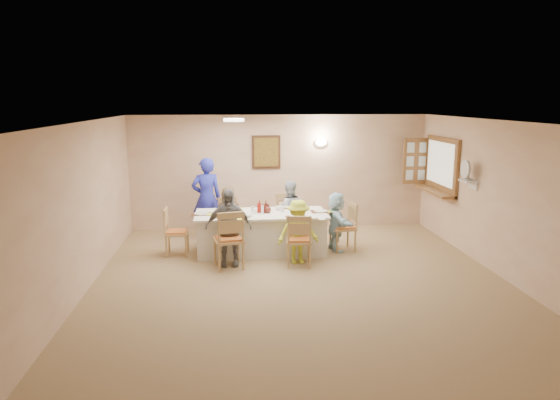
{
  "coord_description": "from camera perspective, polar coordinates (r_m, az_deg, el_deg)",
  "views": [
    {
      "loc": [
        -1.05,
        -7.33,
        2.82
      ],
      "look_at": [
        -0.2,
        1.4,
        1.05
      ],
      "focal_mm": 32.0,
      "sensor_mm": 36.0,
      "label": 1
    }
  ],
  "objects": [
    {
      "name": "dining_table",
      "position": [
        9.32,
        -2.16,
        -3.76
      ],
      "size": [
        2.42,
        1.02,
        0.76
      ],
      "primitive_type": "cube",
      "color": "silver",
      "rests_on": "ground"
    },
    {
      "name": "room_walls",
      "position": [
        7.52,
        2.56,
        1.39
      ],
      "size": [
        7.0,
        7.0,
        7.0
      ],
      "color": "tan",
      "rests_on": "ground"
    },
    {
      "name": "wall_picture",
      "position": [
        10.87,
        -1.59,
        5.5
      ],
      "size": [
        0.62,
        0.05,
        0.72
      ],
      "color": "#3C2115",
      "rests_on": "room_walls"
    },
    {
      "name": "napkin_fr",
      "position": [
        8.85,
        3.05,
        -1.99
      ],
      "size": [
        0.15,
        0.15,
        0.01
      ],
      "primitive_type": "cube",
      "color": "#D8EB31",
      "rests_on": "dining_table"
    },
    {
      "name": "napkin_fl",
      "position": [
        8.76,
        -4.74,
        -2.17
      ],
      "size": [
        0.15,
        0.15,
        0.01
      ],
      "primitive_type": "cube",
      "color": "#D8EB31",
      "rests_on": "dining_table"
    },
    {
      "name": "bowl_a",
      "position": [
        8.95,
        -3.92,
        -1.73
      ],
      "size": [
        0.38,
        0.38,
        0.06
      ],
      "primitive_type": "imported",
      "rotation": [
        0.0,
        0.0,
        -0.33
      ],
      "color": "white",
      "rests_on": "dining_table"
    },
    {
      "name": "chair_back_right",
      "position": [
        10.12,
        0.95,
        -2.0
      ],
      "size": [
        0.52,
        0.52,
        0.94
      ],
      "primitive_type": null,
      "rotation": [
        0.0,
        0.0,
        0.16
      ],
      "color": "tan",
      "rests_on": "ground"
    },
    {
      "name": "condiment_ketchup",
      "position": [
        9.24,
        -2.38,
        -0.74
      ],
      "size": [
        0.11,
        0.11,
        0.23
      ],
      "primitive_type": "imported",
      "rotation": [
        0.0,
        0.0,
        -0.09
      ],
      "color": "#9E150D",
      "rests_on": "dining_table"
    },
    {
      "name": "teacup_b",
      "position": [
        9.76,
        0.12,
        -0.53
      ],
      "size": [
        0.12,
        0.12,
        0.08
      ],
      "primitive_type": "imported",
      "rotation": [
        0.0,
        0.0,
        -0.23
      ],
      "color": "white",
      "rests_on": "dining_table"
    },
    {
      "name": "plate_le",
      "position": [
        9.23,
        -9.01,
        -1.54
      ],
      "size": [
        0.25,
        0.25,
        0.02
      ],
      "primitive_type": "cylinder",
      "color": "white",
      "rests_on": "dining_table"
    },
    {
      "name": "chair_front_left",
      "position": [
        8.5,
        -5.89,
        -4.4
      ],
      "size": [
        0.58,
        0.58,
        1.03
      ],
      "primitive_type": null,
      "rotation": [
        0.0,
        0.0,
        3.34
      ],
      "color": "tan",
      "rests_on": "ground"
    },
    {
      "name": "ground",
      "position": [
        7.92,
        2.46,
        -9.46
      ],
      "size": [
        7.0,
        7.0,
        0.0
      ],
      "primitive_type": "plane",
      "color": "tan"
    },
    {
      "name": "chair_right_end",
      "position": [
        9.52,
        7.2,
        -3.05
      ],
      "size": [
        0.5,
        0.5,
        0.91
      ],
      "primitive_type": null,
      "rotation": [
        0.0,
        0.0,
        -1.41
      ],
      "color": "tan",
      "rests_on": "ground"
    },
    {
      "name": "napkin_le",
      "position": [
        9.17,
        -7.91,
        -1.61
      ],
      "size": [
        0.15,
        0.15,
        0.01
      ],
      "primitive_type": "cube",
      "color": "#D8EB31",
      "rests_on": "dining_table"
    },
    {
      "name": "condiment_brown",
      "position": [
        9.24,
        -1.64,
        -0.77
      ],
      "size": [
        0.18,
        0.18,
        0.22
      ],
      "primitive_type": "imported",
      "rotation": [
        0.0,
        0.0,
        0.44
      ],
      "color": "#5A2018",
      "rests_on": "dining_table"
    },
    {
      "name": "bowl_b",
      "position": [
        9.5,
        -0.01,
        -0.92
      ],
      "size": [
        0.32,
        0.32,
        0.06
      ],
      "primitive_type": "imported",
      "rotation": [
        0.0,
        0.0,
        0.35
      ],
      "color": "white",
      "rests_on": "dining_table"
    },
    {
      "name": "placemat_fl",
      "position": [
        8.81,
        -5.92,
        -2.16
      ],
      "size": [
        0.36,
        0.26,
        0.01
      ],
      "primitive_type": "cube",
      "color": "#472B19",
      "rests_on": "dining_table"
    },
    {
      "name": "fan_shelf",
      "position": [
        9.47,
        20.72,
        2.05
      ],
      "size": [
        0.22,
        0.36,
        0.03
      ],
      "primitive_type": "cube",
      "color": "white",
      "rests_on": "room_walls"
    },
    {
      "name": "plate_re",
      "position": [
        9.36,
        4.68,
        -1.26
      ],
      "size": [
        0.25,
        0.25,
        0.02
      ],
      "primitive_type": "cylinder",
      "color": "white",
      "rests_on": "dining_table"
    },
    {
      "name": "chair_back_left",
      "position": [
        10.07,
        -5.85,
        -2.3
      ],
      "size": [
        0.48,
        0.48,
        0.89
      ],
      "primitive_type": null,
      "rotation": [
        0.0,
        0.0,
        0.13
      ],
      "color": "tan",
      "rests_on": "ground"
    },
    {
      "name": "chair_left_end",
      "position": [
        9.35,
        -11.71,
        -3.56
      ],
      "size": [
        0.43,
        0.43,
        0.88
      ],
      "primitive_type": null,
      "rotation": [
        0.0,
        0.0,
        1.55
      ],
      "color": "tan",
      "rests_on": "ground"
    },
    {
      "name": "diner_front_left",
      "position": [
        8.58,
        -5.91,
        -3.14
      ],
      "size": [
        0.8,
        0.35,
        1.35
      ],
      "primitive_type": "imported",
      "rotation": [
        0.0,
        0.0,
        -0.01
      ],
      "color": "gray",
      "rests_on": "ground"
    },
    {
      "name": "caregiver",
      "position": [
        10.34,
        -8.39,
        0.22
      ],
      "size": [
        0.77,
        0.64,
        1.67
      ],
      "primitive_type": "imported",
      "rotation": [
        0.0,
        0.0,
        3.35
      ],
      "color": "#2931BB",
      "rests_on": "ground"
    },
    {
      "name": "wall_sconce",
      "position": [
        10.98,
        4.71,
        6.57
      ],
      "size": [
        0.26,
        0.09,
        0.18
      ],
      "primitive_type": "ellipsoid",
      "color": "white",
      "rests_on": "room_walls"
    },
    {
      "name": "placemat_le",
      "position": [
        9.23,
        -9.01,
        -1.6
      ],
      "size": [
        0.37,
        0.28,
        0.01
      ],
      "primitive_type": "cube",
      "color": "#472B19",
      "rests_on": "dining_table"
    },
    {
      "name": "plate_bl",
      "position": [
        9.62,
        -5.9,
        -0.93
      ],
      "size": [
        0.26,
        0.26,
        0.02
      ],
      "primitive_type": "cylinder",
      "color": "white",
      "rests_on": "dining_table"
    },
    {
      "name": "placemat_re",
      "position": [
        9.36,
        4.68,
        -1.32
      ],
      "size": [
        0.37,
        0.27,
        0.01
      ],
      "primitive_type": "cube",
      "color": "#472B19",
      "rests_on": "dining_table"
    },
    {
      "name": "diner_right_end",
      "position": [
        9.47,
        6.45,
        -2.45
      ],
      "size": [
        1.11,
        0.55,
        1.13
      ],
      "primitive_type": "imported",
      "rotation": [
        0.0,
        0.0,
        1.67
      ],
      "color": "#C8F0FF",
      "rests_on": "ground"
    },
    {
      "name": "serving_hatch",
      "position": [
        10.7,
        17.98,
        3.77
      ],
      "size": [
        0.06,
        1.5,
        1.15
      ],
      "primitive_type": "cube",
      "color": "brown",
      "rests_on": "room_walls"
    },
    {
      "name": "plate_br",
      "position": [
        9.69,
        1.21,
        -0.78
      ],
      "size": [
        0.25,
        0.25,
        0.02
      ],
      "primitive_type": "cylinder",
      "color": "white",
      "rests_on": "dining_table"
    },
    {
      "name": "plate_fl",
      "position": [
        8.81,
        -5.92,
        -2.09
      ],
      "size": [
        0.25,
        0.25,
        0.02
      ],
      "primitive_type": "cylinder",
      "color": "white",
      "rests_on": "dining_table"
    },
    {
      "name": "placemat_br",
      "position": [
        9.69,
        1.21,
        -0.84
      ],
      "size": [
        0.37,
        0.27,
        0.01
      ],
      "primitive_type": "cube",
      "color": "#472B19",
      "rests_on": "dining_table"
    },
    {
      "name": "teacup_a",
      "position": [
        8.92,
        -7.19,
        -1.77
      ],
      "size": [
        0.17,
        0.17,
        0.08
      ],
      "primitive_type": "imported",
      "rotation": [
        0.0,
        0.0,
        0.38
      ],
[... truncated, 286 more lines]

